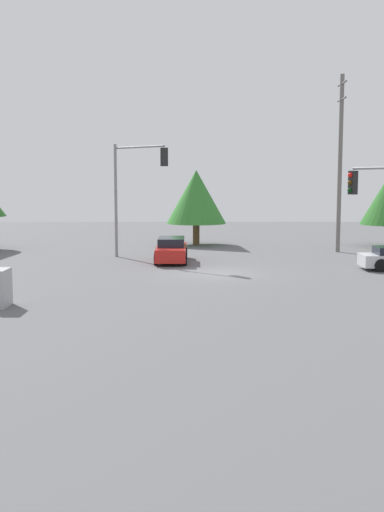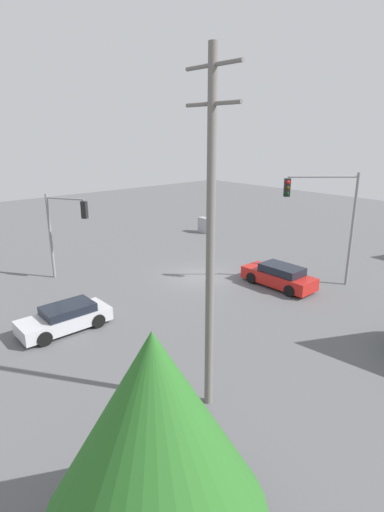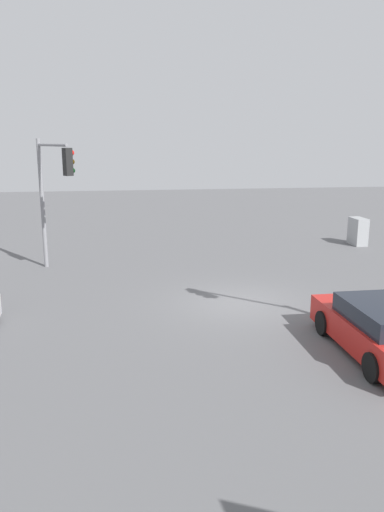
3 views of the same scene
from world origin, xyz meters
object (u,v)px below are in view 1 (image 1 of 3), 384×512
sedan_red (171,250)px  electrical_cabinet (0,288)px  traffic_signal_cross (378,204)px  traffic_signal_main (134,180)px

sedan_red → electrical_cabinet: (13.28, -6.07, 0.03)m
sedan_red → traffic_signal_cross: 13.77m
traffic_signal_cross → electrical_cabinet: size_ratio=3.85×
traffic_signal_main → traffic_signal_cross: size_ratio=1.26×
sedan_red → traffic_signal_main: 4.91m
traffic_signal_main → electrical_cabinet: size_ratio=4.83×
electrical_cabinet → traffic_signal_main: bearing=165.7°
sedan_red → traffic_signal_main: size_ratio=0.67×
sedan_red → electrical_cabinet: electrical_cabinet is taller
sedan_red → traffic_signal_main: (-1.52, -2.29, 4.07)m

